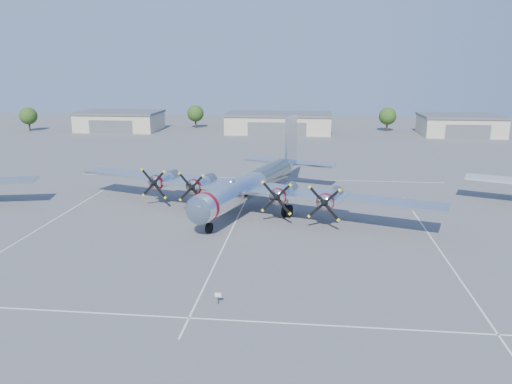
# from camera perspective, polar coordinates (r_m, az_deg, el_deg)

# --- Properties ---
(ground) EXTENTS (260.00, 260.00, 0.00)m
(ground) POSITION_cam_1_polar(r_m,az_deg,el_deg) (58.39, -2.58, -3.86)
(ground) COLOR #535355
(ground) RESTS_ON ground
(parking_lines) EXTENTS (60.00, 50.08, 0.01)m
(parking_lines) POSITION_cam_1_polar(r_m,az_deg,el_deg) (56.75, -2.84, -4.41)
(parking_lines) COLOR silver
(parking_lines) RESTS_ON ground
(hangar_west) EXTENTS (22.60, 14.60, 5.40)m
(hangar_west) POSITION_cam_1_polar(r_m,az_deg,el_deg) (147.69, -15.28, 7.85)
(hangar_west) COLOR #B3AB8E
(hangar_west) RESTS_ON ground
(hangar_center) EXTENTS (28.60, 14.60, 5.40)m
(hangar_center) POSITION_cam_1_polar(r_m,az_deg,el_deg) (137.90, 2.60, 7.91)
(hangar_center) COLOR #B3AB8E
(hangar_center) RESTS_ON ground
(hangar_east) EXTENTS (20.60, 14.60, 5.40)m
(hangar_east) POSITION_cam_1_polar(r_m,az_deg,el_deg) (143.18, 22.30, 7.10)
(hangar_east) COLOR #B3AB8E
(hangar_east) RESTS_ON ground
(tree_far_west) EXTENTS (4.80, 4.80, 6.64)m
(tree_far_west) POSITION_cam_1_polar(r_m,az_deg,el_deg) (154.93, -24.58, 7.91)
(tree_far_west) COLOR #382619
(tree_far_west) RESTS_ON ground
(tree_west) EXTENTS (4.80, 4.80, 6.64)m
(tree_west) POSITION_cam_1_polar(r_m,az_deg,el_deg) (149.29, -6.93, 8.90)
(tree_west) COLOR #382619
(tree_west) RESTS_ON ground
(tree_east) EXTENTS (4.80, 4.80, 6.64)m
(tree_east) POSITION_cam_1_polar(r_m,az_deg,el_deg) (145.07, 14.80, 8.37)
(tree_east) COLOR #382619
(tree_east) RESTS_ON ground
(main_bomber_b29) EXTENTS (56.57, 46.83, 10.75)m
(main_bomber_b29) POSITION_cam_1_polar(r_m,az_deg,el_deg) (65.73, -0.43, -1.75)
(main_bomber_b29) COLOR silver
(main_bomber_b29) RESTS_ON ground
(info_placard) EXTENTS (0.50, 0.07, 0.96)m
(info_placard) POSITION_cam_1_polar(r_m,az_deg,el_deg) (39.99, -4.36, -11.78)
(info_placard) COLOR black
(info_placard) RESTS_ON ground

